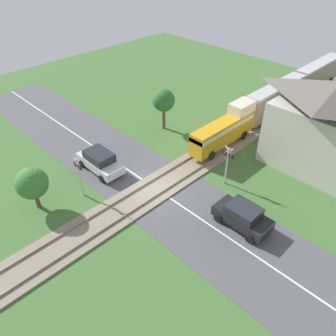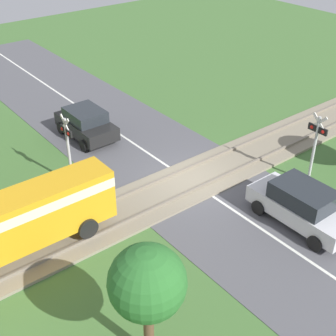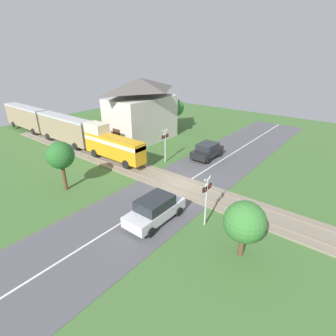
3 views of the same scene
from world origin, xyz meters
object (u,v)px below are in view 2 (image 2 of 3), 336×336
at_px(car_near_crossing, 302,205).
at_px(car_far_side, 86,123).
at_px(crossing_signal_west_approach, 316,140).
at_px(crossing_signal_east_approach, 67,142).

height_order(car_near_crossing, car_far_side, car_near_crossing).
bearing_deg(crossing_signal_west_approach, crossing_signal_east_approach, 52.65).
bearing_deg(car_far_side, car_near_crossing, -165.37).
distance_m(car_near_crossing, car_far_side, 11.40).
height_order(car_near_crossing, crossing_signal_east_approach, crossing_signal_east_approach).
bearing_deg(car_far_side, crossing_signal_west_approach, -149.90).
relative_size(crossing_signal_west_approach, crossing_signal_east_approach, 1.00).
bearing_deg(crossing_signal_west_approach, car_near_crossing, 121.01).
bearing_deg(crossing_signal_east_approach, car_near_crossing, -144.68).
xyz_separation_m(car_near_crossing, car_far_side, (11.03, 2.88, -0.03)).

